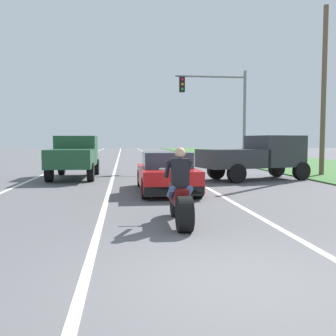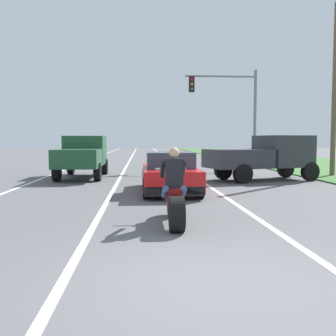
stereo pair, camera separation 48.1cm
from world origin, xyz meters
name	(u,v)px [view 2 (the right image)]	position (x,y,z in m)	size (l,w,h in m)	color
ground_plane	(208,285)	(0.00, 0.00, 0.00)	(160.00, 160.00, 0.00)	#565659
lane_stripe_left_solid	(69,168)	(-5.40, 20.00, 0.00)	(0.14, 120.00, 0.01)	white
lane_stripe_right_solid	(181,168)	(1.80, 20.00, 0.00)	(0.14, 120.00, 0.01)	white
lane_stripe_centre_dashed	(126,168)	(-1.80, 20.00, 0.00)	(0.14, 120.00, 0.01)	white
grass_verge_right	(332,166)	(11.92, 20.00, 0.03)	(10.00, 120.00, 0.06)	#3D6B33
motorcycle_with_rider	(174,197)	(-0.14, 3.28, 0.59)	(0.70, 2.21, 1.62)	black
sports_car_red	(170,174)	(0.16, 8.41, 0.63)	(1.84, 4.30, 1.37)	red
pickup_truck_left_lane_dark_green	(83,154)	(-3.57, 13.72, 1.11)	(2.02, 4.80, 1.98)	#1E4C2D
pickup_truck_right_shoulder_dark_grey	(265,155)	(4.69, 11.99, 1.11)	(5.14, 3.14, 1.98)	#2D3035
traffic_light_mast_near	(234,104)	(4.79, 18.31, 3.98)	(4.38, 0.34, 6.00)	gray
utility_pole_roadside	(335,91)	(8.57, 13.49, 4.16)	(0.24, 0.24, 8.33)	brown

